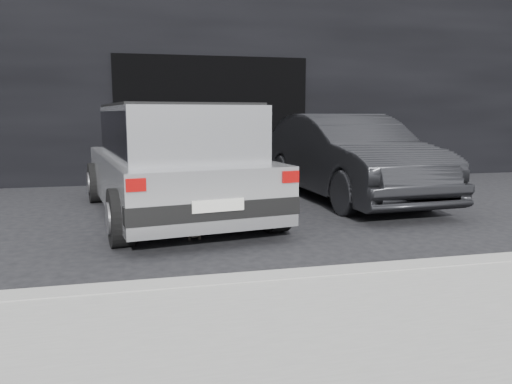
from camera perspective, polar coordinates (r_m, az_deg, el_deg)
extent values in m
plane|color=black|center=(6.61, -8.18, -3.69)|extent=(80.00, 80.00, 0.00)
cube|color=black|center=(12.57, -6.40, 13.77)|extent=(34.00, 4.00, 5.00)
cube|color=black|center=(10.54, -4.91, 8.20)|extent=(4.00, 0.10, 2.60)
cube|color=gray|center=(4.36, 8.53, -9.57)|extent=(18.00, 0.25, 0.12)
cube|color=gray|center=(3.36, 16.46, -15.76)|extent=(18.00, 2.20, 0.11)
cube|color=#B3B4B8|center=(7.19, -9.56, 1.58)|extent=(2.50, 4.45, 0.67)
cube|color=#B3B4B8|center=(6.93, -9.31, 6.87)|extent=(2.07, 3.03, 0.67)
cube|color=black|center=(6.93, -9.31, 6.87)|extent=(2.06, 2.92, 0.54)
cube|color=black|center=(5.27, -4.62, -2.08)|extent=(1.90, 0.46, 0.19)
cube|color=black|center=(9.18, -12.37, 2.47)|extent=(1.90, 0.46, 0.19)
cube|color=silver|center=(5.17, -4.32, -1.55)|extent=(0.56, 0.10, 0.13)
cube|color=#8C0707|center=(4.95, -13.57, 0.78)|extent=(0.20, 0.06, 0.13)
cube|color=#8C0707|center=(5.45, 3.97, 1.74)|extent=(0.20, 0.06, 0.13)
cube|color=black|center=(6.92, -9.38, 9.77)|extent=(2.02, 2.75, 0.03)
cylinder|color=black|center=(5.60, -15.24, -2.83)|extent=(0.33, 0.68, 0.65)
cylinder|color=slate|center=(5.58, -16.56, -2.92)|extent=(0.08, 0.36, 0.36)
cylinder|color=black|center=(6.09, 2.14, -1.58)|extent=(0.33, 0.68, 0.65)
cylinder|color=slate|center=(6.14, 3.24, -1.50)|extent=(0.08, 0.36, 0.36)
cylinder|color=black|center=(8.51, -17.75, 1.03)|extent=(0.33, 0.68, 0.65)
cylinder|color=slate|center=(8.51, -18.62, 0.98)|extent=(0.08, 0.36, 0.36)
cylinder|color=black|center=(8.84, -5.83, 1.69)|extent=(0.33, 0.68, 0.65)
cylinder|color=slate|center=(8.88, -5.03, 1.74)|extent=(0.08, 0.36, 0.36)
imported|color=black|center=(8.51, 10.42, 3.96)|extent=(1.77, 4.43, 1.43)
ellipsoid|color=beige|center=(5.91, -7.24, -4.19)|extent=(0.24, 0.47, 0.18)
ellipsoid|color=beige|center=(5.79, -7.09, -4.24)|extent=(0.21, 0.21, 0.17)
ellipsoid|color=black|center=(5.67, -6.93, -4.21)|extent=(0.13, 0.12, 0.12)
sphere|color=black|center=(5.62, -6.85, -4.39)|extent=(0.05, 0.05, 0.05)
cone|color=black|center=(5.67, -6.62, -3.62)|extent=(0.04, 0.06, 0.06)
cone|color=black|center=(5.66, -7.29, -3.65)|extent=(0.04, 0.06, 0.06)
cylinder|color=black|center=(5.80, -6.47, -5.15)|extent=(0.04, 0.04, 0.06)
cylinder|color=black|center=(5.79, -7.61, -5.21)|extent=(0.04, 0.04, 0.06)
cylinder|color=black|center=(6.06, -6.85, -4.53)|extent=(0.04, 0.04, 0.06)
cylinder|color=black|center=(6.05, -7.94, -4.59)|extent=(0.04, 0.04, 0.06)
cylinder|color=black|center=(6.16, -7.54, -3.94)|extent=(0.12, 0.25, 0.08)
ellipsoid|color=white|center=(6.10, -8.94, -3.32)|extent=(0.52, 0.34, 0.21)
ellipsoid|color=white|center=(6.13, -7.88, -3.02)|extent=(0.25, 0.25, 0.17)
ellipsoid|color=silver|center=(6.15, -6.79, -2.28)|extent=(0.15, 0.16, 0.12)
sphere|color=silver|center=(6.17, -6.32, -2.30)|extent=(0.05, 0.05, 0.05)
cone|color=silver|center=(6.17, -7.03, -1.72)|extent=(0.06, 0.05, 0.06)
cone|color=silver|center=(6.11, -6.82, -1.83)|extent=(0.06, 0.05, 0.06)
cylinder|color=silver|center=(6.22, -7.84, -3.93)|extent=(0.04, 0.04, 0.12)
cylinder|color=silver|center=(6.11, -7.49, -4.16)|extent=(0.04, 0.04, 0.12)
cylinder|color=silver|center=(6.14, -10.35, -4.16)|extent=(0.04, 0.04, 0.12)
cylinder|color=silver|center=(6.02, -10.04, -4.40)|extent=(0.04, 0.04, 0.12)
cylinder|color=silver|center=(6.04, -11.30, -3.95)|extent=(0.24, 0.17, 0.08)
ellipsoid|color=gray|center=(6.05, -9.67, -3.22)|extent=(0.20, 0.17, 0.09)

